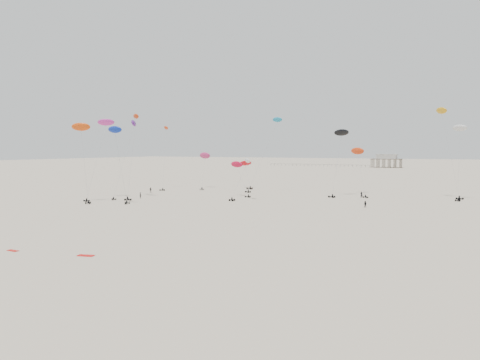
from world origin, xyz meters
The scene contains 24 objects.
ground_plane centered at (0.00, 200.00, 0.00)m, with size 900.00×900.00×0.00m, color #C3B49A.
pavilion_main centered at (-10.00, 350.00, 4.22)m, with size 21.00×13.00×9.80m.
pier_fence centered at (-62.00, 350.00, 0.77)m, with size 80.20×0.20×1.50m.
rig_0 centered at (-35.00, 87.99, 15.09)m, with size 7.24×2.96×19.92m.
rig_1 centered at (-9.90, 108.73, 6.51)m, with size 4.19×8.81×11.73m.
rig_2 centered at (-15.39, 118.00, 7.81)m, with size 8.50×5.30×10.86m.
rig_3 centered at (-50.47, 130.26, 14.52)m, with size 9.67×15.06×24.62m.
rig_4 centered at (43.01, 137.84, 15.56)m, with size 4.51×11.36×21.11m.
rig_5 centered at (-39.08, 138.18, 9.77)m, with size 8.43×12.51×14.57m.
rig_6 centered at (-48.30, 97.46, 18.52)m, with size 7.77×15.47×24.17m.
rig_7 centered at (-43.77, 103.99, 18.30)m, with size 6.37×16.51×24.20m.
rig_8 centered at (-39.17, 99.12, 13.48)m, with size 7.16×11.26×24.51m.
rig_9 centered at (-13.31, 136.15, 16.92)m, with size 8.74×13.15×25.39m.
rig_10 centered at (-25.32, 144.06, 6.79)m, with size 7.90×9.17×10.71m.
rig_11 centered at (14.51, 141.70, 11.66)m, with size 9.40×17.46×19.54m.
rig_12 centered at (-46.28, 87.23, 17.08)m, with size 10.25×7.50×21.22m.
rig_13 centered at (39.22, 140.80, 19.27)m, with size 9.17×10.10×26.11m.
rig_14 centered at (10.84, 132.99, 15.42)m, with size 5.11×12.85×20.51m.
spectator_0 centered at (-37.27, 99.84, 0.00)m, with size 0.71×0.49×1.96m, color black.
spectator_1 centered at (23.83, 106.94, 0.00)m, with size 0.92×0.53×1.88m, color black.
spectator_2 centered at (-45.34, 115.08, 0.00)m, with size 1.15×0.62×1.94m, color black.
spectator_3 centered at (18.43, 128.38, 0.00)m, with size 0.77×0.53×2.11m, color black.
grounded_kite_a centered at (1.29, 39.99, 0.00)m, with size 2.20×0.90×0.08m, color red.
grounded_kite_b centered at (-9.90, 37.76, 0.00)m, with size 1.80×0.70×0.07m, color red.
Camera 1 is at (46.25, -5.07, 14.07)m, focal length 35.00 mm.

